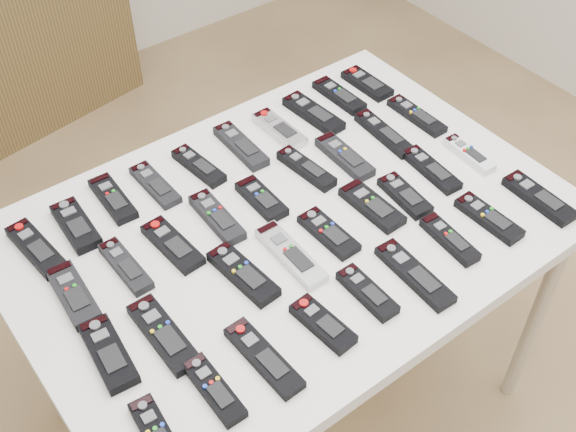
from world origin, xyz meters
TOP-DOWN VIEW (x-y plane):
  - ground at (0.00, 0.00)m, footprint 4.00×4.00m
  - table at (-0.01, -0.01)m, footprint 1.25×0.88m
  - remote_0 at (-0.50, 0.25)m, footprint 0.07×0.19m
  - remote_1 at (-0.40, 0.26)m, footprint 0.07×0.17m
  - remote_2 at (-0.30, 0.29)m, footprint 0.06×0.17m
  - remote_3 at (-0.19, 0.27)m, footprint 0.05×0.17m
  - remote_4 at (-0.07, 0.27)m, footprint 0.06×0.17m
  - remote_5 at (0.05, 0.27)m, footprint 0.06×0.19m
  - remote_6 at (0.17, 0.26)m, footprint 0.06×0.17m
  - remote_7 at (0.29, 0.26)m, footprint 0.07×0.20m
  - remote_8 at (0.39, 0.28)m, footprint 0.06×0.17m
  - remote_9 at (0.49, 0.28)m, footprint 0.06×0.16m
  - remote_10 at (-0.50, 0.08)m, footprint 0.07×0.18m
  - remote_11 at (-0.37, 0.08)m, footprint 0.05×0.17m
  - remote_12 at (-0.26, 0.08)m, footprint 0.07×0.18m
  - remote_13 at (-0.13, 0.09)m, footprint 0.06×0.18m
  - remote_14 at (-0.02, 0.08)m, footprint 0.06×0.15m
  - remote_15 at (0.13, 0.10)m, footprint 0.06×0.18m
  - remote_16 at (0.24, 0.07)m, footprint 0.06×0.18m
  - remote_17 at (0.38, 0.08)m, footprint 0.06×0.20m
  - remote_18 at (0.50, 0.09)m, footprint 0.05×0.18m
  - remote_19 at (-0.50, -0.10)m, footprint 0.08×0.18m
  - remote_20 at (-0.40, -0.12)m, footprint 0.06×0.20m
  - remote_21 at (-0.18, -0.09)m, footprint 0.07×0.19m
  - remote_22 at (-0.07, -0.11)m, footprint 0.06×0.20m
  - remote_23 at (0.04, -0.10)m, footprint 0.06×0.16m
  - remote_24 at (0.17, -0.10)m, footprint 0.06×0.17m
  - remote_25 at (0.26, -0.12)m, footprint 0.07×0.15m
  - remote_26 at (0.38, -0.09)m, footprint 0.06×0.18m
  - remote_27 at (0.49, -0.11)m, footprint 0.05×0.15m
  - remote_29 at (-0.39, -0.29)m, footprint 0.05×0.16m
  - remote_30 at (-0.27, -0.28)m, footprint 0.06×0.20m
  - remote_31 at (-0.13, -0.29)m, footprint 0.06×0.15m
  - remote_32 at (-0.01, -0.29)m, footprint 0.05×0.15m
  - remote_33 at (0.11, -0.31)m, footprint 0.06×0.21m
  - remote_34 at (0.24, -0.28)m, footprint 0.06×0.16m
  - remote_35 at (0.36, -0.29)m, footprint 0.05×0.17m
  - remote_36 at (0.51, -0.32)m, footprint 0.06×0.19m

SIDE VIEW (x-z plane):
  - ground at x=0.00m, z-range 0.00..0.00m
  - table at x=-0.01m, z-range 0.33..1.11m
  - remote_3 at x=-0.19m, z-range 0.78..0.80m
  - remote_18 at x=0.50m, z-range 0.78..0.80m
  - remote_23 at x=0.04m, z-range 0.78..0.80m
  - remote_9 at x=0.49m, z-range 0.78..0.80m
  - remote_2 at x=-0.30m, z-range 0.78..0.80m
  - remote_8 at x=0.39m, z-range 0.78..0.80m
  - remote_12 at x=-0.26m, z-range 0.78..0.80m
  - remote_26 at x=0.38m, z-range 0.78..0.80m
  - remote_22 at x=-0.07m, z-range 0.78..0.80m
  - remote_25 at x=0.26m, z-range 0.78..0.80m
  - remote_30 at x=-0.27m, z-range 0.78..0.80m
  - remote_27 at x=0.49m, z-range 0.78..0.80m
  - remote_17 at x=0.38m, z-range 0.78..0.80m
  - remote_4 at x=-0.07m, z-range 0.78..0.80m
  - remote_33 at x=0.11m, z-range 0.78..0.80m
  - remote_11 at x=-0.37m, z-range 0.78..0.80m
  - remote_20 at x=-0.40m, z-range 0.78..0.80m
  - remote_35 at x=0.36m, z-range 0.78..0.80m
  - remote_14 at x=-0.02m, z-range 0.78..0.80m
  - remote_29 at x=-0.39m, z-range 0.78..0.80m
  - remote_24 at x=0.17m, z-range 0.78..0.80m
  - remote_5 at x=0.05m, z-range 0.78..0.80m
  - remote_1 at x=-0.40m, z-range 0.78..0.80m
  - remote_7 at x=0.29m, z-range 0.78..0.80m
  - remote_6 at x=0.17m, z-range 0.78..0.80m
  - remote_36 at x=0.51m, z-range 0.78..0.80m
  - remote_0 at x=-0.50m, z-range 0.78..0.80m
  - remote_34 at x=0.24m, z-range 0.78..0.80m
  - remote_32 at x=-0.01m, z-range 0.78..0.80m
  - remote_10 at x=-0.50m, z-range 0.78..0.80m
  - remote_16 at x=0.24m, z-range 0.78..0.80m
  - remote_31 at x=-0.13m, z-range 0.78..0.80m
  - remote_21 at x=-0.18m, z-range 0.78..0.80m
  - remote_13 at x=-0.13m, z-range 0.78..0.80m
  - remote_15 at x=0.13m, z-range 0.78..0.80m
  - remote_19 at x=-0.50m, z-range 0.78..0.80m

